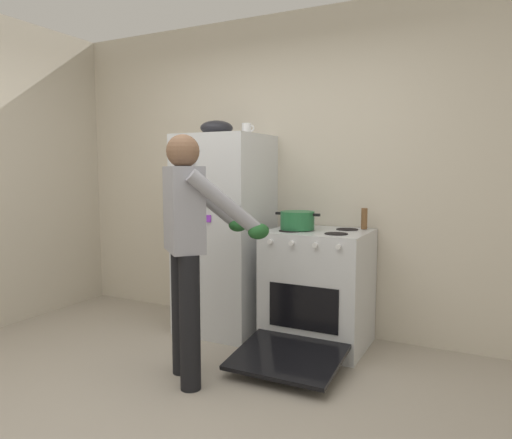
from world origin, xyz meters
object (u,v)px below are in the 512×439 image
object	(u,v)px
pepper_mill	(364,219)
coffee_mug	(247,129)
mixing_bowl	(217,128)
refrigerator	(225,234)
person_cook	(190,236)
red_pot	(297,220)
stove_range	(317,290)

from	to	relation	value
pepper_mill	coffee_mug	bearing A→B (deg)	-171.10
mixing_bowl	pepper_mill	bearing A→B (deg)	9.31
refrigerator	person_cook	xyz separation A→B (m)	(0.32, -0.97, 0.13)
red_pot	coffee_mug	bearing A→B (deg)	168.63
stove_range	mixing_bowl	size ratio (longest dim) A/B	4.43
refrigerator	stove_range	distance (m)	0.93
coffee_mug	pepper_mill	size ratio (longest dim) A/B	0.68
pepper_mill	red_pot	bearing A→B (deg)	-151.48
red_pot	coffee_mug	size ratio (longest dim) A/B	3.25
person_cook	refrigerator	bearing A→B (deg)	108.00
refrigerator	person_cook	distance (m)	1.03
mixing_bowl	red_pot	bearing A→B (deg)	-3.76
person_cook	pepper_mill	xyz separation A→B (m)	(0.82, 1.17, 0.04)
person_cook	pepper_mill	world-z (taller)	person_cook
stove_range	person_cook	bearing A→B (deg)	-118.75
person_cook	red_pot	xyz separation A→B (m)	(0.36, 0.92, 0.03)
stove_range	coffee_mug	distance (m)	1.43
person_cook	coffee_mug	distance (m)	1.28
coffee_mug	stove_range	bearing A→B (deg)	-5.90
coffee_mug	mixing_bowl	size ratio (longest dim) A/B	0.41
refrigerator	red_pot	bearing A→B (deg)	-4.18
refrigerator	stove_range	xyz separation A→B (m)	(0.84, -0.02, -0.39)
refrigerator	pepper_mill	size ratio (longest dim) A/B	10.16
refrigerator	coffee_mug	bearing A→B (deg)	15.40
red_pot	person_cook	bearing A→B (deg)	-111.52
red_pot	pepper_mill	distance (m)	0.52
red_pot	mixing_bowl	size ratio (longest dim) A/B	1.32
person_cook	pepper_mill	distance (m)	1.43
refrigerator	coffee_mug	world-z (taller)	coffee_mug
refrigerator	mixing_bowl	world-z (taller)	mixing_bowl
mixing_bowl	stove_range	bearing A→B (deg)	-1.11
stove_range	pepper_mill	bearing A→B (deg)	35.99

